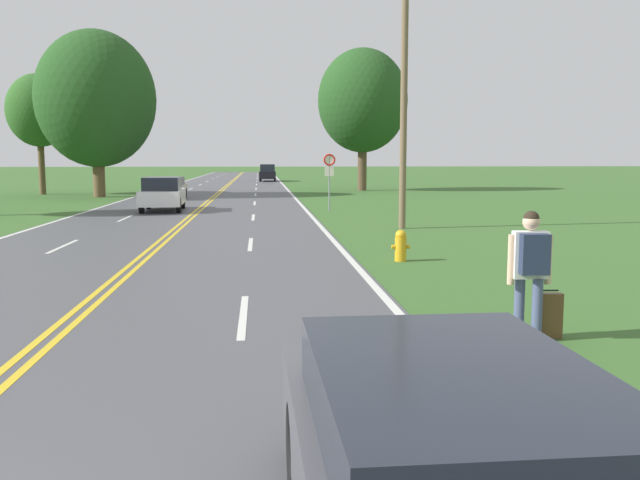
{
  "coord_description": "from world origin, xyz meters",
  "views": [
    {
      "loc": [
        2.92,
        -3.07,
        2.49
      ],
      "look_at": [
        4.15,
        10.66,
        0.82
      ],
      "focal_mm": 38.0,
      "sensor_mm": 36.0,
      "label": 1
    }
  ],
  "objects_px": {
    "suitcase": "(548,316)",
    "traffic_sign": "(329,168)",
    "tree_behind_sign": "(39,111)",
    "car_dark_grey_sedan_nearest": "(461,480)",
    "hitchhiker_person": "(531,262)",
    "car_black_suv_mid_far": "(268,172)",
    "car_white_sedan_approaching": "(163,193)",
    "tree_right_cluster": "(96,99)",
    "fire_hydrant": "(401,245)",
    "tree_left_verge": "(363,101)",
    "car_champagne_hatchback_mid_near": "(169,187)"
  },
  "relations": [
    {
      "from": "car_dark_grey_sedan_nearest",
      "to": "tree_behind_sign",
      "type": "bearing_deg",
      "value": -161.05
    },
    {
      "from": "fire_hydrant",
      "to": "traffic_sign",
      "type": "relative_size",
      "value": 0.28
    },
    {
      "from": "tree_behind_sign",
      "to": "car_black_suv_mid_far",
      "type": "distance_m",
      "value": 30.42
    },
    {
      "from": "tree_behind_sign",
      "to": "tree_right_cluster",
      "type": "height_order",
      "value": "tree_right_cluster"
    },
    {
      "from": "fire_hydrant",
      "to": "car_champagne_hatchback_mid_near",
      "type": "relative_size",
      "value": 0.19
    },
    {
      "from": "car_black_suv_mid_far",
      "to": "suitcase",
      "type": "bearing_deg",
      "value": 3.96
    },
    {
      "from": "traffic_sign",
      "to": "tree_left_verge",
      "type": "relative_size",
      "value": 0.25
    },
    {
      "from": "tree_left_verge",
      "to": "car_champagne_hatchback_mid_near",
      "type": "relative_size",
      "value": 2.71
    },
    {
      "from": "car_white_sedan_approaching",
      "to": "tree_left_verge",
      "type": "bearing_deg",
      "value": -35.01
    },
    {
      "from": "hitchhiker_person",
      "to": "car_black_suv_mid_far",
      "type": "bearing_deg",
      "value": 5.85
    },
    {
      "from": "traffic_sign",
      "to": "car_white_sedan_approaching",
      "type": "height_order",
      "value": "traffic_sign"
    },
    {
      "from": "suitcase",
      "to": "traffic_sign",
      "type": "xyz_separation_m",
      "value": [
        -0.66,
        23.13,
        1.73
      ]
    },
    {
      "from": "car_dark_grey_sedan_nearest",
      "to": "car_black_suv_mid_far",
      "type": "relative_size",
      "value": 0.92
    },
    {
      "from": "hitchhiker_person",
      "to": "car_dark_grey_sedan_nearest",
      "type": "relative_size",
      "value": 0.4
    },
    {
      "from": "tree_behind_sign",
      "to": "car_black_suv_mid_far",
      "type": "xyz_separation_m",
      "value": [
        15.83,
        25.54,
        -4.75
      ]
    },
    {
      "from": "hitchhiker_person",
      "to": "traffic_sign",
      "type": "relative_size",
      "value": 0.66
    },
    {
      "from": "tree_behind_sign",
      "to": "tree_right_cluster",
      "type": "distance_m",
      "value": 5.9
    },
    {
      "from": "traffic_sign",
      "to": "car_black_suv_mid_far",
      "type": "xyz_separation_m",
      "value": [
        -2.41,
        41.88,
        -1.09
      ]
    },
    {
      "from": "suitcase",
      "to": "fire_hydrant",
      "type": "height_order",
      "value": "fire_hydrant"
    },
    {
      "from": "suitcase",
      "to": "car_dark_grey_sedan_nearest",
      "type": "height_order",
      "value": "car_dark_grey_sedan_nearest"
    },
    {
      "from": "tree_behind_sign",
      "to": "car_dark_grey_sedan_nearest",
      "type": "height_order",
      "value": "tree_behind_sign"
    },
    {
      "from": "tree_left_verge",
      "to": "car_dark_grey_sedan_nearest",
      "type": "xyz_separation_m",
      "value": [
        -6.85,
        -48.67,
        -6.13
      ]
    },
    {
      "from": "suitcase",
      "to": "car_black_suv_mid_far",
      "type": "xyz_separation_m",
      "value": [
        -3.07,
        65.01,
        0.64
      ]
    },
    {
      "from": "traffic_sign",
      "to": "tree_left_verge",
      "type": "height_order",
      "value": "tree_left_verge"
    },
    {
      "from": "fire_hydrant",
      "to": "tree_behind_sign",
      "type": "distance_m",
      "value": 37.51
    },
    {
      "from": "suitcase",
      "to": "car_champagne_hatchback_mid_near",
      "type": "height_order",
      "value": "car_champagne_hatchback_mid_near"
    },
    {
      "from": "hitchhiker_person",
      "to": "suitcase",
      "type": "height_order",
      "value": "hitchhiker_person"
    },
    {
      "from": "hitchhiker_person",
      "to": "fire_hydrant",
      "type": "distance_m",
      "value": 7.32
    },
    {
      "from": "suitcase",
      "to": "fire_hydrant",
      "type": "distance_m",
      "value": 7.2
    },
    {
      "from": "hitchhiker_person",
      "to": "car_black_suv_mid_far",
      "type": "height_order",
      "value": "car_black_suv_mid_far"
    },
    {
      "from": "fire_hydrant",
      "to": "tree_right_cluster",
      "type": "bearing_deg",
      "value": 115.5
    },
    {
      "from": "hitchhiker_person",
      "to": "tree_left_verge",
      "type": "bearing_deg",
      "value": -2.23
    },
    {
      "from": "tree_behind_sign",
      "to": "car_white_sedan_approaching",
      "type": "relative_size",
      "value": 1.85
    },
    {
      "from": "traffic_sign",
      "to": "car_black_suv_mid_far",
      "type": "relative_size",
      "value": 0.56
    },
    {
      "from": "car_dark_grey_sedan_nearest",
      "to": "car_champagne_hatchback_mid_near",
      "type": "relative_size",
      "value": 1.12
    },
    {
      "from": "suitcase",
      "to": "car_dark_grey_sedan_nearest",
      "type": "bearing_deg",
      "value": 155.38
    },
    {
      "from": "fire_hydrant",
      "to": "car_white_sedan_approaching",
      "type": "height_order",
      "value": "car_white_sedan_approaching"
    },
    {
      "from": "tree_right_cluster",
      "to": "car_dark_grey_sedan_nearest",
      "type": "distance_m",
      "value": 43.17
    },
    {
      "from": "suitcase",
      "to": "traffic_sign",
      "type": "relative_size",
      "value": 0.25
    },
    {
      "from": "tree_left_verge",
      "to": "suitcase",
      "type": "bearing_deg",
      "value": -95.25
    },
    {
      "from": "tree_behind_sign",
      "to": "car_dark_grey_sedan_nearest",
      "type": "relative_size",
      "value": 1.85
    },
    {
      "from": "tree_left_verge",
      "to": "hitchhiker_person",
      "type": "bearing_deg",
      "value": -95.64
    },
    {
      "from": "tree_behind_sign",
      "to": "car_white_sedan_approaching",
      "type": "xyz_separation_m",
      "value": [
        10.36,
        -15.77,
        -4.88
      ]
    },
    {
      "from": "hitchhiker_person",
      "to": "tree_right_cluster",
      "type": "xyz_separation_m",
      "value": [
        -13.94,
        35.98,
        5.12
      ]
    },
    {
      "from": "fire_hydrant",
      "to": "tree_right_cluster",
      "type": "height_order",
      "value": "tree_right_cluster"
    },
    {
      "from": "car_dark_grey_sedan_nearest",
      "to": "fire_hydrant",
      "type": "bearing_deg",
      "value": 168.88
    },
    {
      "from": "fire_hydrant",
      "to": "car_dark_grey_sedan_nearest",
      "type": "bearing_deg",
      "value": -100.41
    },
    {
      "from": "suitcase",
      "to": "traffic_sign",
      "type": "bearing_deg",
      "value": 5.06
    },
    {
      "from": "hitchhiker_person",
      "to": "tree_right_cluster",
      "type": "bearing_deg",
      "value": 24.6
    },
    {
      "from": "car_dark_grey_sedan_nearest",
      "to": "car_champagne_hatchback_mid_near",
      "type": "xyz_separation_m",
      "value": [
        -6.6,
        38.67,
        0.01
      ]
    }
  ]
}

